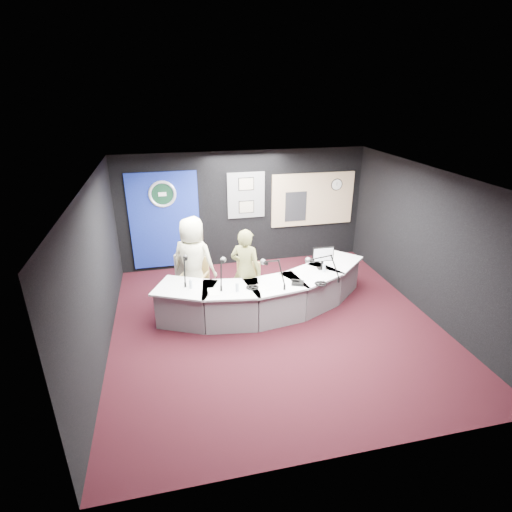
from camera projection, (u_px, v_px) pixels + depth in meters
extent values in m
plane|color=black|center=(276.00, 324.00, 7.56)|extent=(6.00, 6.00, 0.00)
cube|color=silver|center=(279.00, 178.00, 6.46)|extent=(6.00, 6.00, 0.02)
cube|color=black|center=(244.00, 209.00, 9.70)|extent=(6.00, 0.02, 2.80)
cube|color=black|center=(351.00, 364.00, 4.32)|extent=(6.00, 0.02, 2.80)
cube|color=black|center=(97.00, 273.00, 6.40)|extent=(0.02, 6.00, 2.80)
cube|color=black|center=(428.00, 243.00, 7.62)|extent=(0.02, 6.00, 2.80)
cube|color=navy|center=(165.00, 221.00, 9.35)|extent=(1.60, 0.05, 2.30)
torus|color=silver|center=(162.00, 194.00, 9.05)|extent=(0.63, 0.07, 0.63)
cylinder|color=black|center=(162.00, 194.00, 9.06)|extent=(0.48, 0.01, 0.48)
cube|color=slate|center=(246.00, 195.00, 9.54)|extent=(0.90, 0.04, 1.10)
cube|color=gray|center=(246.00, 184.00, 9.41)|extent=(0.34, 0.02, 0.27)
cube|color=gray|center=(246.00, 207.00, 9.63)|extent=(0.34, 0.02, 0.27)
cube|color=tan|center=(313.00, 199.00, 9.97)|extent=(2.12, 0.06, 1.32)
cube|color=beige|center=(313.00, 199.00, 9.96)|extent=(2.00, 0.02, 1.20)
cube|color=black|center=(296.00, 207.00, 9.91)|extent=(0.55, 0.02, 0.75)
cylinder|color=white|center=(337.00, 185.00, 9.93)|extent=(0.28, 0.01, 0.28)
cube|color=slate|center=(187.00, 271.00, 8.29)|extent=(0.49, 0.31, 0.70)
imported|color=beige|center=(193.00, 261.00, 8.00)|extent=(1.08, 0.95, 1.85)
imported|color=olive|center=(246.00, 271.00, 7.77)|extent=(0.74, 0.69, 1.71)
cube|color=black|center=(323.00, 254.00, 7.97)|extent=(0.48, 0.04, 0.33)
cube|color=black|center=(298.00, 283.00, 7.45)|extent=(0.27, 0.24, 0.05)
torus|color=black|center=(321.00, 283.00, 7.46)|extent=(0.24, 0.24, 0.04)
torus|color=black|center=(252.00, 287.00, 7.32)|extent=(0.23, 0.23, 0.04)
cube|color=white|center=(214.00, 292.00, 7.19)|extent=(0.22, 0.31, 0.00)
cube|color=white|center=(263.00, 287.00, 7.34)|extent=(0.20, 0.28, 0.00)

